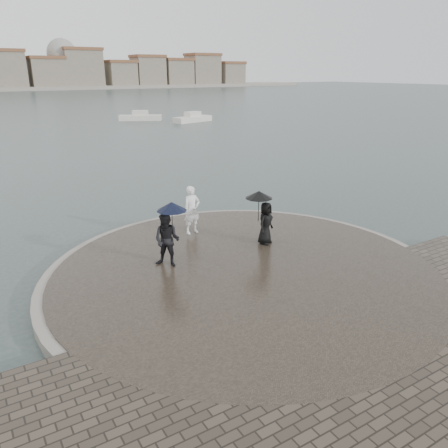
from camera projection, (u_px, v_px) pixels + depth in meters
ground at (324, 332)px, 10.98m from camera, size 400.00×400.00×0.00m
kerb_ring at (246, 274)px, 13.74m from camera, size 12.50×12.50×0.32m
quay_tip at (246, 274)px, 13.73m from camera, size 11.90×11.90×0.36m
statue at (192, 210)px, 16.38m from camera, size 0.69×0.47×1.83m
visitor_left at (168, 233)px, 13.57m from camera, size 1.26×1.11×2.04m
visitor_right at (264, 215)px, 15.31m from camera, size 1.17×0.97×1.95m
boats at (166, 118)px, 56.89m from camera, size 10.73×8.75×1.50m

